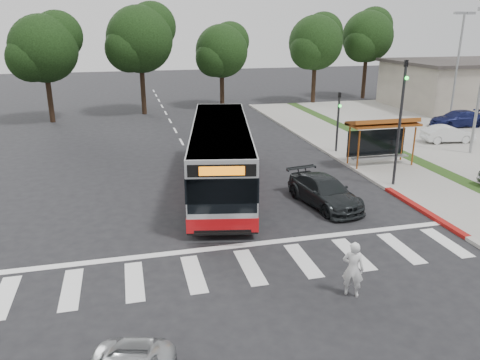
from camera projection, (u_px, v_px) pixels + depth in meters
name	position (u px, v px, depth m)	size (l,w,h in m)	color
ground	(221.00, 214.00, 21.11)	(140.00, 140.00, 0.00)	black
sidewalk_east	(359.00, 152.00, 30.98)	(4.00, 40.00, 0.12)	gray
curb_east	(331.00, 154.00, 30.52)	(0.30, 40.00, 0.15)	#9E9991
curb_east_red	(423.00, 210.00, 21.32)	(0.32, 6.00, 0.15)	maroon
commercial_building	(465.00, 85.00, 47.55)	(14.00, 10.00, 4.40)	#A9A08E
building_roof_cap	(468.00, 62.00, 46.81)	(14.60, 10.60, 0.30)	#383330
crosswalk_ladder	(250.00, 267.00, 16.51)	(18.00, 2.60, 0.01)	silver
bus_shelter	(382.00, 128.00, 27.55)	(4.20, 1.60, 2.86)	#904718
traffic_signal_ne_tall	(401.00, 114.00, 23.47)	(0.18, 0.37, 6.50)	black
traffic_signal_ne_short	(338.00, 116.00, 30.35)	(0.18, 0.37, 4.00)	black
lot_light_mid	(459.00, 52.00, 39.48)	(1.90, 0.35, 9.01)	gray
tree_ne_a	(316.00, 42.00, 48.60)	(6.16, 5.74, 9.30)	black
tree_ne_b	(368.00, 36.00, 51.88)	(6.16, 5.74, 10.02)	black
tree_north_a	(141.00, 38.00, 42.46)	(6.60, 6.15, 10.17)	black
tree_north_b	(222.00, 50.00, 46.53)	(5.72, 5.33, 8.43)	black
tree_north_c	(45.00, 47.00, 38.97)	(6.16, 5.74, 9.30)	black
transit_bus	(221.00, 157.00, 24.04)	(2.80, 12.93, 3.34)	#B0B3B5
pedestrian	(353.00, 269.00, 14.53)	(0.67, 0.44, 1.84)	silver
dark_sedan	(325.00, 191.00, 21.97)	(1.89, 4.64, 1.35)	black
parked_car_1	(448.00, 134.00, 33.33)	(1.27, 3.64, 1.20)	silver
parked_car_3	(457.00, 119.00, 38.41)	(1.85, 4.54, 1.32)	#151A4A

